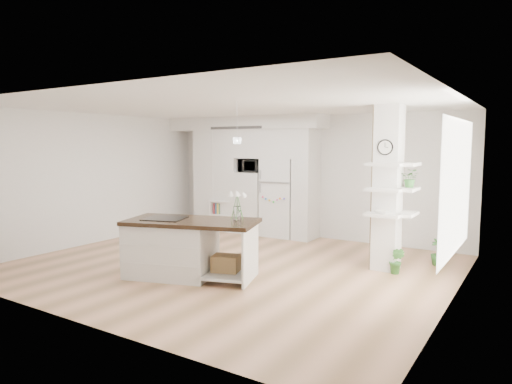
# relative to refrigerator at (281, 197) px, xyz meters

# --- Properties ---
(floor) EXTENTS (7.00, 6.00, 0.01)m
(floor) POSITION_rel_refrigerator_xyz_m (0.53, -2.68, -0.88)
(floor) COLOR tan
(floor) RESTS_ON ground
(room) EXTENTS (7.04, 6.04, 2.72)m
(room) POSITION_rel_refrigerator_xyz_m (0.53, -2.68, 0.98)
(room) COLOR white
(room) RESTS_ON ground
(cabinet_wall) EXTENTS (4.00, 0.71, 2.70)m
(cabinet_wall) POSITION_rel_refrigerator_xyz_m (-0.92, -0.01, 0.63)
(cabinet_wall) COLOR white
(cabinet_wall) RESTS_ON floor
(refrigerator) EXTENTS (0.78, 0.69, 1.75)m
(refrigerator) POSITION_rel_refrigerator_xyz_m (0.00, 0.00, 0.00)
(refrigerator) COLOR white
(refrigerator) RESTS_ON floor
(column) EXTENTS (0.69, 0.90, 2.70)m
(column) POSITION_rel_refrigerator_xyz_m (2.90, -1.55, 0.48)
(column) COLOR silver
(column) RESTS_ON floor
(window) EXTENTS (0.00, 2.40, 2.40)m
(window) POSITION_rel_refrigerator_xyz_m (4.00, -2.38, 0.62)
(window) COLOR white
(window) RESTS_ON room
(pendant_light) EXTENTS (0.12, 0.12, 0.10)m
(pendant_light) POSITION_rel_refrigerator_xyz_m (2.23, -2.53, 1.24)
(pendant_light) COLOR white
(pendant_light) RESTS_ON room
(kitchen_island) EXTENTS (2.21, 1.53, 1.48)m
(kitchen_island) POSITION_rel_refrigerator_xyz_m (0.19, -3.63, -0.40)
(kitchen_island) COLOR white
(kitchen_island) RESTS_ON floor
(bookshelf) EXTENTS (0.71, 0.54, 0.74)m
(bookshelf) POSITION_rel_refrigerator_xyz_m (-1.39, -0.22, -0.55)
(bookshelf) COLOR white
(bookshelf) RESTS_ON floor
(floor_plant_a) EXTENTS (0.26, 0.22, 0.43)m
(floor_plant_a) POSITION_rel_refrigerator_xyz_m (3.06, -1.69, -0.66)
(floor_plant_a) COLOR #2F6B2B
(floor_plant_a) RESTS_ON floor
(floor_plant_b) EXTENTS (0.31, 0.31, 0.46)m
(floor_plant_b) POSITION_rel_refrigerator_xyz_m (3.52, -0.78, -0.64)
(floor_plant_b) COLOR #2F6B2B
(floor_plant_b) RESTS_ON floor
(microwave) EXTENTS (0.54, 0.37, 0.30)m
(microwave) POSITION_rel_refrigerator_xyz_m (-0.75, -0.06, 0.69)
(microwave) COLOR #2D2D2D
(microwave) RESTS_ON cabinet_wall
(shelf_plant) EXTENTS (0.27, 0.23, 0.30)m
(shelf_plant) POSITION_rel_refrigerator_xyz_m (3.15, -1.38, 0.65)
(shelf_plant) COLOR #2F6B2B
(shelf_plant) RESTS_ON column
(decor_bowl) EXTENTS (0.22, 0.22, 0.05)m
(decor_bowl) POSITION_rel_refrigerator_xyz_m (2.82, -1.78, 0.13)
(decor_bowl) COLOR white
(decor_bowl) RESTS_ON column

